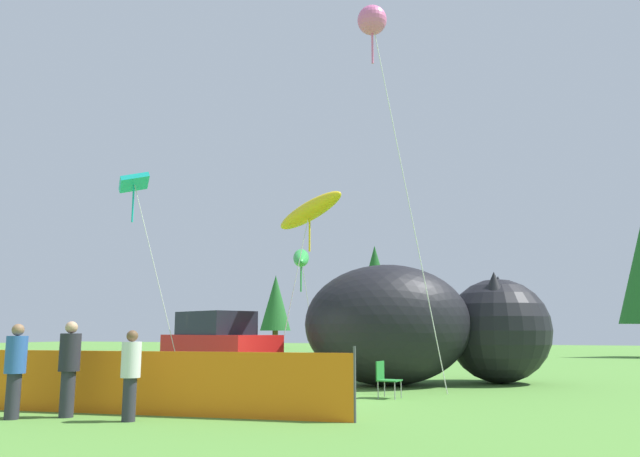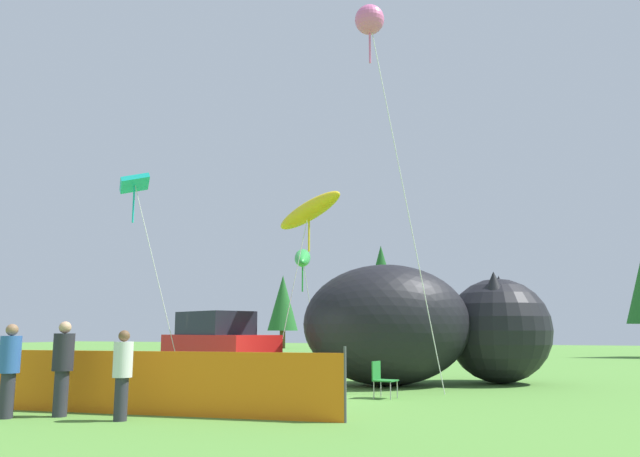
{
  "view_description": "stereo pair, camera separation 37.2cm",
  "coord_description": "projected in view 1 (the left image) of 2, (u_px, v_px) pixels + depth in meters",
  "views": [
    {
      "loc": [
        6.46,
        -14.03,
        1.59
      ],
      "look_at": [
        -0.64,
        5.31,
        4.96
      ],
      "focal_mm": 35.0,
      "sensor_mm": 36.0,
      "label": 1
    },
    {
      "loc": [
        6.81,
        -13.9,
        1.59
      ],
      "look_at": [
        -0.64,
        5.31,
        4.96
      ],
      "focal_mm": 35.0,
      "sensor_mm": 36.0,
      "label": 2
    }
  ],
  "objects": [
    {
      "name": "ground_plane",
      "position": [
        269.0,
        397.0,
        14.94
      ],
      "size": [
        120.0,
        120.0,
        0.0
      ],
      "primitive_type": "plane",
      "color": "#548C38"
    },
    {
      "name": "parked_car",
      "position": [
        218.0,
        348.0,
        19.08
      ],
      "size": [
        4.54,
        3.37,
        2.17
      ],
      "rotation": [
        0.0,
        0.0,
        -0.47
      ],
      "color": "red",
      "rests_on": "ground"
    },
    {
      "name": "folding_chair",
      "position": [
        385.0,
        377.0,
        14.83
      ],
      "size": [
        0.55,
        0.55,
        0.86
      ],
      "rotation": [
        0.0,
        0.0,
        -0.13
      ],
      "color": "#267F33",
      "rests_on": "ground"
    },
    {
      "name": "inflatable_cat",
      "position": [
        423.0,
        329.0,
        18.57
      ],
      "size": [
        7.6,
        6.43,
        3.52
      ],
      "rotation": [
        0.0,
        0.0,
        0.59
      ],
      "color": "black",
      "rests_on": "ground"
    },
    {
      "name": "safety_fence",
      "position": [
        155.0,
        383.0,
        11.85
      ],
      "size": [
        7.73,
        0.88,
        1.31
      ],
      "rotation": [
        0.0,
        0.0,
        0.11
      ],
      "color": "orange",
      "rests_on": "ground"
    },
    {
      "name": "spectator_in_white_shirt",
      "position": [
        15.0,
        367.0,
        11.4
      ],
      "size": [
        0.37,
        0.37,
        1.71
      ],
      "color": "#2D2D38",
      "rests_on": "ground"
    },
    {
      "name": "spectator_in_red_shirt",
      "position": [
        131.0,
        371.0,
        11.12
      ],
      "size": [
        0.35,
        0.35,
        1.59
      ],
      "color": "#2D2D38",
      "rests_on": "ground"
    },
    {
      "name": "spectator_in_blue_shirt",
      "position": [
        69.0,
        364.0,
        11.66
      ],
      "size": [
        0.38,
        0.38,
        1.76
      ],
      "color": "#2D2D38",
      "rests_on": "ground"
    },
    {
      "name": "kite_teal_diamond",
      "position": [
        135.0,
        186.0,
        20.2
      ],
      "size": [
        2.47,
        1.27,
        6.64
      ],
      "color": "silver",
      "rests_on": "ground"
    },
    {
      "name": "kite_green_fish",
      "position": [
        301.0,
        258.0,
        23.89
      ],
      "size": [
        1.8,
        3.0,
        5.04
      ],
      "color": "silver",
      "rests_on": "ground"
    },
    {
      "name": "kite_yellow_hero",
      "position": [
        310.0,
        211.0,
        19.84
      ],
      "size": [
        2.92,
        1.89,
        6.02
      ],
      "color": "silver",
      "rests_on": "ground"
    },
    {
      "name": "kite_pink_octopus",
      "position": [
        372.0,
        22.0,
        17.67
      ],
      "size": [
        2.17,
        0.83,
        10.71
      ],
      "color": "silver",
      "rests_on": "ground"
    },
    {
      "name": "horizon_tree_east",
      "position": [
        276.0,
        303.0,
        56.47
      ],
      "size": [
        2.75,
        2.75,
        6.57
      ],
      "color": "brown",
      "rests_on": "ground"
    },
    {
      "name": "horizon_tree_northeast",
      "position": [
        375.0,
        286.0,
        46.05
      ],
      "size": [
        3.29,
        3.29,
        7.84
      ],
      "color": "brown",
      "rests_on": "ground"
    }
  ]
}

